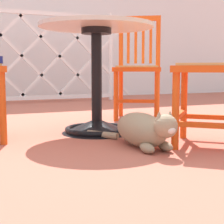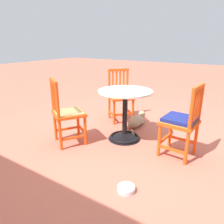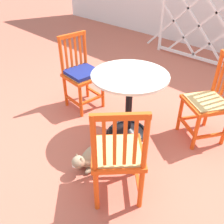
# 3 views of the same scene
# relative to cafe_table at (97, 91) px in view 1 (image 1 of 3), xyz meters

# --- Properties ---
(ground_plane) EXTENTS (24.00, 24.00, 0.00)m
(ground_plane) POSITION_rel_cafe_table_xyz_m (-0.05, 0.03, -0.28)
(ground_plane) COLOR #BC604C
(building_wall_backdrop) EXTENTS (10.00, 0.20, 2.80)m
(building_wall_backdrop) POSITION_rel_cafe_table_xyz_m (-0.05, 3.29, 1.12)
(building_wall_backdrop) COLOR white
(building_wall_backdrop) RESTS_ON ground_plane
(lattice_fence_panel) EXTENTS (3.14, 0.06, 1.23)m
(lattice_fence_panel) POSITION_rel_cafe_table_xyz_m (-0.07, 2.48, 0.33)
(lattice_fence_panel) COLOR white
(lattice_fence_panel) RESTS_ON ground_plane
(cafe_table) EXTENTS (0.76, 0.76, 0.73)m
(cafe_table) POSITION_rel_cafe_table_xyz_m (0.00, 0.00, 0.00)
(cafe_table) COLOR black
(cafe_table) RESTS_ON ground_plane
(orange_chair_tucked_in) EXTENTS (0.57, 0.57, 0.91)m
(orange_chair_tucked_in) POSITION_rel_cafe_table_xyz_m (0.46, -0.66, 0.15)
(orange_chair_tucked_in) COLOR #E04C14
(orange_chair_tucked_in) RESTS_ON ground_plane
(orange_chair_by_planter) EXTENTS (0.55, 0.55, 0.91)m
(orange_chair_by_planter) POSITION_rel_cafe_table_xyz_m (0.61, 0.54, 0.15)
(orange_chair_by_planter) COLOR #E04C14
(orange_chair_by_planter) RESTS_ON ground_plane
(tabby_cat) EXTENTS (0.29, 0.72, 0.23)m
(tabby_cat) POSITION_rel_cafe_table_xyz_m (0.07, -0.54, -0.19)
(tabby_cat) COLOR #9E896B
(tabby_cat) RESTS_ON ground_plane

